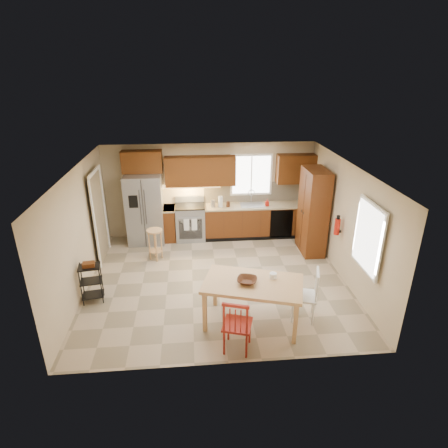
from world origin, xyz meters
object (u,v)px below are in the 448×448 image
Objects in this scene: refrigerator at (145,209)px; fire_extinguisher at (337,227)px; dining_table at (252,303)px; soap_bottle at (267,202)px; chair_red at (237,323)px; chair_white at (304,295)px; table_bowl at (247,283)px; range_stove at (190,223)px; bar_stool at (155,245)px; utility_cart at (92,283)px; pantry at (313,212)px; table_jar at (273,277)px.

refrigerator reaches higher than fire_extinguisher.
soap_bottle is at bearing 92.06° from dining_table.
fire_extinguisher is 0.36× the size of chair_red.
chair_white is (-0.01, -3.57, -0.49)m from soap_bottle.
range_stove is at bearing 104.65° from table_bowl.
chair_red reaches higher than bar_stool.
fire_extinguisher is 0.44× the size of utility_cart.
bar_stool is (-2.87, -1.01, -0.61)m from soap_bottle.
refrigerator is 1.82× the size of chair_red.
soap_bottle is 0.25× the size of bar_stool.
fire_extinguisher reaches higher than dining_table.
dining_table is 1.70× the size of chair_white.
dining_table is at bearing 109.89° from chair_white.
soap_bottle is 0.53× the size of fire_extinguisher.
bar_stool is (-2.87, 2.56, -0.12)m from chair_white.
soap_bottle is at bearing 136.55° from pantry.
bar_stool is at bearing 132.56° from chair_red.
utility_cart is (-3.02, 0.96, -0.01)m from dining_table.
table_bowl is 0.45× the size of bar_stool.
table_bowl is (-2.01, -2.72, -0.21)m from pantry.
fire_extinguisher is at bearing 41.98° from table_jar.
bar_stool is at bearing -178.41° from pantry.
chair_red and chair_white have the same top height.
refrigerator is at bearing 120.18° from table_bowl.
fire_extinguisher is at bearing -24.52° from refrigerator.
fire_extinguisher is 2.26× the size of table_jar.
bar_stool is (-3.82, -0.11, -0.67)m from pantry.
chair_white is (0.95, 0.05, 0.09)m from dining_table.
refrigerator is 2.25× the size of utility_cart.
range_stove is at bearing 45.88° from chair_white.
fire_extinguisher reaches higher than bar_stool.
fire_extinguisher reaches higher than soap_bottle.
chair_white is at bearing -109.73° from pantry.
refrigerator is 1.20m from bar_stool.
pantry is 3.03m from table_jar.
chair_red is at bearing -101.43° from dining_table.
chair_red is 1.48m from chair_white.
refrigerator is at bearing 64.36° from utility_cart.
soap_bottle is 0.11× the size of dining_table.
bar_stool is at bearing -73.46° from refrigerator.
pantry is at bearing -12.62° from refrigerator.
table_bowl is at bearing 109.58° from chair_white.
pantry reaches higher than table_bowl.
table_bowl is 0.49m from table_jar.
fire_extinguisher is 1.04× the size of table_bowl.
dining_table is at bearing -164.05° from table_jar.
range_stove is at bearing 147.38° from fire_extinguisher.
bar_stool is 1.99m from utility_cart.
soap_bottle reaches higher than dining_table.
refrigerator reaches higher than dining_table.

